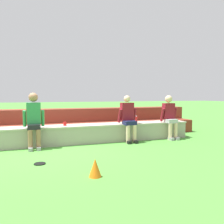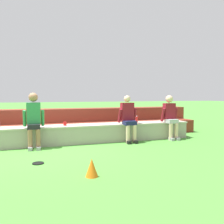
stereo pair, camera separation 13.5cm
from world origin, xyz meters
name	(u,v)px [view 1 (the left image)]	position (x,y,z in m)	size (l,w,h in m)	color
ground_plane	(39,148)	(0.00, 0.00, 0.00)	(80.00, 80.00, 0.00)	#4C9338
stone_seating_wall	(38,136)	(0.00, 0.29, 0.27)	(9.04, 0.62, 0.52)	#A8A08E
brick_bleachers	(37,126)	(0.00, 1.59, 0.37)	(10.88, 1.25, 0.90)	maroon
person_far_left	(34,119)	(-0.10, -0.03, 0.77)	(0.52, 0.49, 1.42)	#996B4C
person_left_of_center	(128,117)	(2.51, 0.01, 0.72)	(0.55, 0.57, 1.35)	beige
person_center	(170,115)	(3.91, 0.00, 0.74)	(0.53, 0.53, 1.35)	beige
water_bottle_mid_right	(136,119)	(2.91, 0.32, 0.61)	(0.07, 0.07, 0.21)	red
plastic_cup_right_end	(65,124)	(0.71, 0.26, 0.57)	(0.09, 0.09, 0.10)	red
frisbee	(40,164)	(-0.02, -1.46, 0.01)	(0.23, 0.23, 0.02)	black
sports_cone	(95,168)	(0.84, -2.50, 0.15)	(0.21, 0.21, 0.31)	orange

